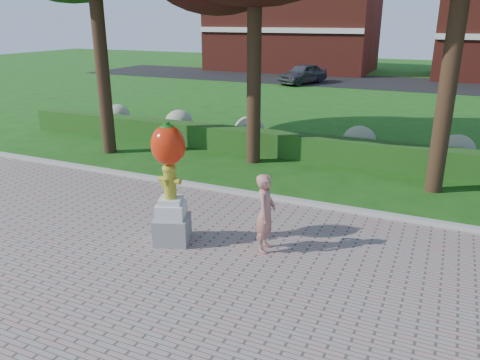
% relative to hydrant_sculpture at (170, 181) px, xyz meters
% --- Properties ---
extents(ground, '(100.00, 100.00, 0.00)m').
position_rel_hydrant_sculpture_xyz_m(ground, '(1.26, 0.08, -1.38)').
color(ground, '#1C4E13').
rests_on(ground, ground).
extents(curb, '(40.00, 0.18, 0.15)m').
position_rel_hydrant_sculpture_xyz_m(curb, '(1.26, 3.08, -1.30)').
color(curb, '#ADADA5').
rests_on(curb, ground).
extents(lawn_hedge, '(24.00, 0.70, 0.80)m').
position_rel_hydrant_sculpture_xyz_m(lawn_hedge, '(1.26, 7.08, -0.98)').
color(lawn_hedge, '#144716').
rests_on(lawn_hedge, ground).
extents(hydrangea_row, '(20.10, 1.10, 0.99)m').
position_rel_hydrant_sculpture_xyz_m(hydrangea_row, '(1.83, 8.08, -0.83)').
color(hydrangea_row, '#9BA27C').
rests_on(hydrangea_row, ground).
extents(street, '(50.00, 8.00, 0.02)m').
position_rel_hydrant_sculpture_xyz_m(street, '(1.26, 28.08, -1.37)').
color(street, black).
rests_on(street, ground).
extents(building_left, '(14.00, 8.00, 7.00)m').
position_rel_hydrant_sculpture_xyz_m(building_left, '(-8.74, 34.08, 2.12)').
color(building_left, maroon).
rests_on(building_left, ground).
extents(hydrant_sculpture, '(0.87, 0.87, 2.52)m').
position_rel_hydrant_sculpture_xyz_m(hydrant_sculpture, '(0.00, 0.00, 0.00)').
color(hydrant_sculpture, gray).
rests_on(hydrant_sculpture, walkway).
extents(woman, '(0.46, 0.63, 1.59)m').
position_rel_hydrant_sculpture_xyz_m(woman, '(1.88, 0.44, -0.54)').
color(woman, '#B57567').
rests_on(woman, walkway).
extents(parked_car, '(3.04, 4.39, 1.39)m').
position_rel_hydrant_sculpture_xyz_m(parked_car, '(-4.92, 25.08, -0.66)').
color(parked_car, '#3F4147').
rests_on(parked_car, street).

